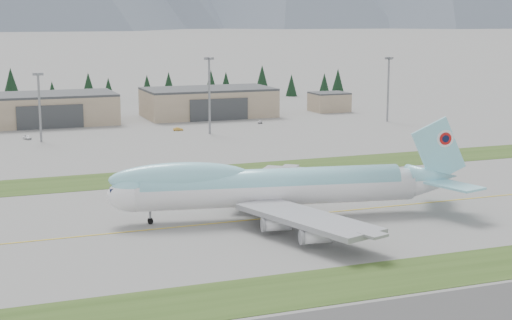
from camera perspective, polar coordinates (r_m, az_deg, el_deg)
name	(u,v)px	position (r m, az deg, el deg)	size (l,w,h in m)	color
ground	(218,223)	(145.31, -2.76, -4.61)	(7000.00, 7000.00, 0.00)	slate
grass_strip_near	(302,289)	(111.41, 3.39, -9.37)	(400.00, 14.00, 0.08)	#314A1A
grass_strip_far	(159,177)	(187.49, -7.03, -1.24)	(400.00, 18.00, 0.08)	#314A1A
taxiway_line_main	(218,223)	(145.31, -2.76, -4.61)	(400.00, 0.40, 0.02)	gold
boeing_747_freighter	(273,186)	(147.61, 1.23, -1.92)	(70.69, 59.84, 18.53)	white
hangar_center	(46,109)	(286.63, -15.03, 3.62)	(48.00, 26.60, 10.80)	tan
hangar_right	(208,102)	(298.56, -3.49, 4.22)	(48.00, 26.60, 10.80)	tan
control_shed	(329,102)	(315.43, 5.35, 4.24)	(14.00, 12.00, 7.60)	tan
floodlight_masts	(33,89)	(245.11, -15.89, 4.97)	(205.49, 10.33, 24.66)	gray
service_vehicle_a	(27,139)	(253.00, -16.30, 1.46)	(1.62, 4.01, 1.37)	white
service_vehicle_b	(178,131)	(262.37, -5.69, 2.14)	(1.17, 3.32, 1.09)	gold
service_vehicle_c	(260,123)	(279.02, 0.30, 2.69)	(1.53, 3.78, 1.10)	#A2A1A6
conifer_belt	(42,89)	(348.24, -15.33, 4.97)	(274.78, 14.87, 16.17)	black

